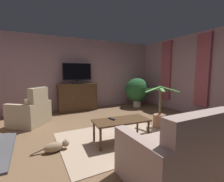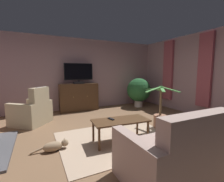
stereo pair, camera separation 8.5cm
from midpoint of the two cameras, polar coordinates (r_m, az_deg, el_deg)
ground_plane at (r=3.76m, az=3.88°, el=-15.67°), size 6.73×6.50×0.04m
wall_back at (r=6.25m, az=-9.92°, el=6.07°), size 6.73×0.10×2.69m
wall_right_with_window at (r=5.71m, az=32.32°, el=5.04°), size 0.10×6.50×2.69m
curtain_panel_near at (r=5.67m, az=31.09°, el=6.48°), size 0.10×0.44×2.26m
curtain_panel_far at (r=6.60m, az=20.06°, el=6.96°), size 0.10×0.44×2.26m
rug_central at (r=3.52m, az=2.70°, el=-16.87°), size 2.40×1.83×0.01m
tv_cabinet at (r=5.91m, az=-11.52°, el=-2.42°), size 1.38×0.45×1.01m
television at (r=5.79m, az=-11.60°, el=6.47°), size 1.02×0.20×0.73m
coffee_table at (r=3.23m, az=3.91°, el=-11.30°), size 1.17×0.61×0.47m
tv_remote at (r=3.23m, az=0.42°, el=-10.10°), size 0.08×0.18×0.02m
sofa_floral at (r=2.41m, az=23.34°, el=-20.65°), size 1.40×0.90×0.97m
armchair_angled_to_table at (r=4.83m, az=-26.57°, el=-6.94°), size 1.15×1.16×1.04m
potted_plant_on_hearth_side at (r=4.24m, az=17.64°, el=-9.10°), size 0.93×0.81×1.08m
potted_plant_small_fern_corner at (r=6.52m, az=10.07°, el=0.24°), size 0.96×0.96×1.18m
cat at (r=3.17m, az=-19.35°, el=-18.34°), size 0.66×0.18×0.19m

